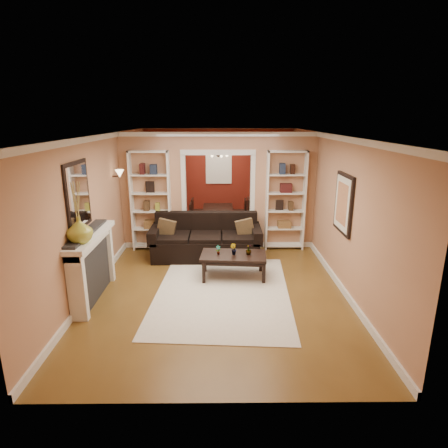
{
  "coord_description": "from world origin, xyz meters",
  "views": [
    {
      "loc": [
        0.06,
        -7.4,
        3.01
      ],
      "look_at": [
        0.12,
        -0.8,
        1.12
      ],
      "focal_mm": 30.0,
      "sensor_mm": 36.0,
      "label": 1
    }
  ],
  "objects_px": {
    "bookshelf_left": "(151,201)",
    "bookshelf_right": "(285,201)",
    "coffee_table": "(233,266)",
    "fireplace": "(94,267)",
    "dining_table": "(219,218)",
    "sofa": "(206,237)"
  },
  "relations": [
    {
      "from": "fireplace",
      "to": "dining_table",
      "type": "distance_m",
      "value": 4.77
    },
    {
      "from": "coffee_table",
      "to": "dining_table",
      "type": "height_order",
      "value": "dining_table"
    },
    {
      "from": "bookshelf_left",
      "to": "coffee_table",
      "type": "bearing_deg",
      "value": -42.23
    },
    {
      "from": "sofa",
      "to": "dining_table",
      "type": "height_order",
      "value": "sofa"
    },
    {
      "from": "bookshelf_right",
      "to": "dining_table",
      "type": "relative_size",
      "value": 1.5
    },
    {
      "from": "bookshelf_left",
      "to": "bookshelf_right",
      "type": "relative_size",
      "value": 1.0
    },
    {
      "from": "bookshelf_right",
      "to": "fireplace",
      "type": "xyz_separation_m",
      "value": [
        -3.64,
        -2.53,
        -0.57
      ]
    },
    {
      "from": "coffee_table",
      "to": "bookshelf_left",
      "type": "bearing_deg",
      "value": 142.22
    },
    {
      "from": "coffee_table",
      "to": "bookshelf_right",
      "type": "bearing_deg",
      "value": 57.81
    },
    {
      "from": "dining_table",
      "to": "bookshelf_left",
      "type": "bearing_deg",
      "value": 138.22
    },
    {
      "from": "coffee_table",
      "to": "fireplace",
      "type": "relative_size",
      "value": 0.73
    },
    {
      "from": "sofa",
      "to": "coffee_table",
      "type": "relative_size",
      "value": 1.94
    },
    {
      "from": "sofa",
      "to": "bookshelf_right",
      "type": "relative_size",
      "value": 1.05
    },
    {
      "from": "coffee_table",
      "to": "bookshelf_right",
      "type": "distance_m",
      "value": 2.28
    },
    {
      "from": "bookshelf_right",
      "to": "dining_table",
      "type": "bearing_deg",
      "value": 131.49
    },
    {
      "from": "bookshelf_left",
      "to": "bookshelf_right",
      "type": "height_order",
      "value": "same"
    },
    {
      "from": "coffee_table",
      "to": "sofa",
      "type": "bearing_deg",
      "value": 121.95
    },
    {
      "from": "bookshelf_left",
      "to": "sofa",
      "type": "bearing_deg",
      "value": -24.41
    },
    {
      "from": "fireplace",
      "to": "bookshelf_right",
      "type": "bearing_deg",
      "value": 34.8
    },
    {
      "from": "sofa",
      "to": "bookshelf_left",
      "type": "distance_m",
      "value": 1.56
    },
    {
      "from": "bookshelf_left",
      "to": "dining_table",
      "type": "distance_m",
      "value": 2.5
    },
    {
      "from": "dining_table",
      "to": "coffee_table",
      "type": "bearing_deg",
      "value": -175.12
    }
  ]
}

